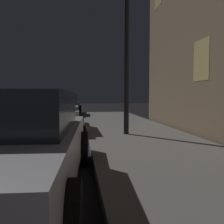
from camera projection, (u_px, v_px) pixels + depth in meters
name	position (u px, v px, depth m)	size (l,w,h in m)	color
car_silver	(14.00, 143.00, 3.32)	(2.15, 4.42, 1.43)	#B7B7BF
car_white	(54.00, 113.00, 8.89)	(2.03, 4.09, 1.43)	silver
car_green	(64.00, 105.00, 15.41)	(2.21, 4.59, 1.43)	#19592D
street_lamp	(127.00, 19.00, 7.36)	(0.44, 0.44, 5.32)	black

